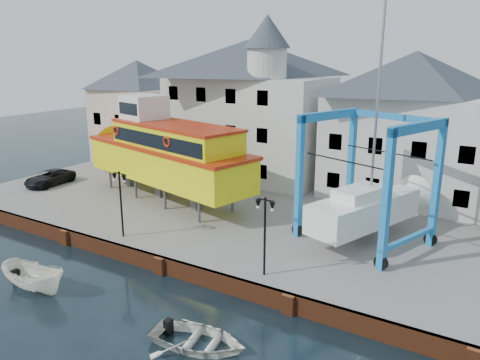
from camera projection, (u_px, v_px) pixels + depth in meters
The scene contains 13 objects.
ground at pixel (161, 274), 26.44m from camera, with size 140.00×140.00×0.00m, color black.
hardstanding at pixel (256, 211), 35.36m from camera, with size 44.00×22.00×1.00m, color slate.
quay_wall at pixel (161, 265), 26.39m from camera, with size 44.00×0.47×1.00m.
building_pink at pixel (139, 111), 48.67m from camera, with size 8.00×7.00×10.30m.
building_white_main at pixel (250, 107), 42.09m from camera, with size 14.00×8.30×14.00m.
building_white_right at pixel (410, 126), 35.82m from camera, with size 12.00×8.00×11.20m.
lamp_post_left at pixel (120, 187), 28.33m from camera, with size 1.12×0.32×4.20m.
lamp_post_right at pixel (265, 217), 23.31m from camera, with size 1.12×0.32×4.20m.
tour_boat at pixel (159, 151), 36.17m from camera, with size 18.58×8.52×7.87m.
travel_lift at pixel (373, 200), 28.43m from camera, with size 8.18×9.95×14.61m.
van at pixel (50, 178), 40.34m from camera, with size 2.08×4.50×1.25m, color black.
motorboat_a at pixel (35, 290), 24.60m from camera, with size 1.60×4.26×1.65m, color white.
motorboat_b at pixel (198, 346), 19.92m from camera, with size 3.06×4.29×0.89m, color white.
Camera 1 is at (16.38, -18.23, 12.11)m, focal length 35.00 mm.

